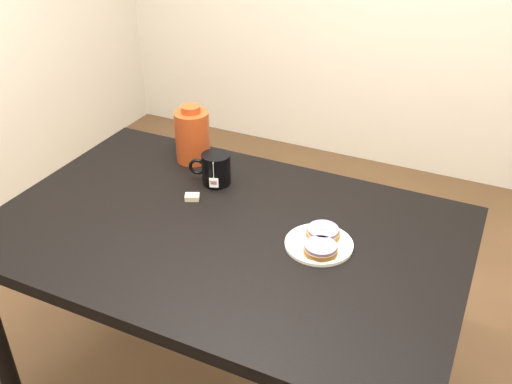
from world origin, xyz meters
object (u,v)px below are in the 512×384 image
bagel_front (321,249)px  mug (216,169)px  teabag_pouch (192,197)px  plate (319,244)px  bagel_package (192,135)px  bagel_back (323,232)px  table (226,250)px

bagel_front → mug: mug is taller
bagel_front → teabag_pouch: size_ratio=2.69×
plate → bagel_package: bagel_package is taller
bagel_back → bagel_front: size_ratio=0.90×
table → mug: size_ratio=9.23×
bagel_back → teabag_pouch: (-0.45, 0.02, -0.01)m
table → plate: bearing=6.9°
bagel_front → mug: bearing=153.4°
table → bagel_front: size_ratio=11.56×
bagel_back → mug: (-0.43, 0.15, 0.03)m
table → bagel_package: size_ratio=6.72×
plate → bagel_front: bagel_front is taller
bagel_package → bagel_back: bearing=-24.1°
bagel_front → bagel_package: 0.70m
plate → teabag_pouch: (-0.45, 0.06, 0.00)m
plate → teabag_pouch: bearing=172.5°
bagel_back → mug: bearing=160.9°
bagel_front → mug: 0.51m
table → plate: (0.28, 0.03, 0.09)m
bagel_front → mug: size_ratio=0.80×
table → bagel_front: 0.32m
mug → teabag_pouch: size_ratio=3.37×
bagel_back → bagel_front: same height
mug → teabag_pouch: bearing=-117.5°
plate → bagel_front: (0.02, -0.04, 0.02)m
bagel_back → plate: bearing=-87.1°
plate → bagel_package: 0.67m
table → teabag_pouch: teabag_pouch is taller
plate → bagel_back: bagel_back is taller
teabag_pouch → bagel_package: (-0.14, 0.24, 0.09)m
table → mug: (-0.15, 0.22, 0.14)m
table → bagel_front: bearing=-1.3°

